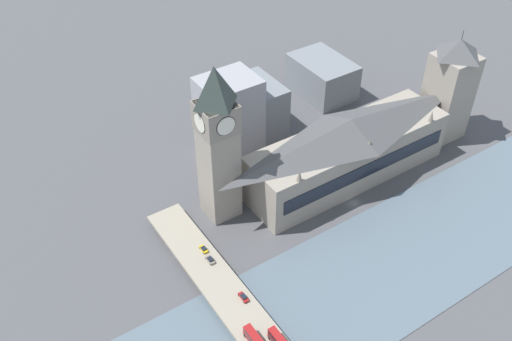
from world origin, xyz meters
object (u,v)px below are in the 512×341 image
Objects in this scene: victoria_tower at (449,89)px; car_southbound_lead at (204,249)px; car_northbound_mid at (243,297)px; clock_tower at (217,140)px; double_decker_bus_mid at (255,340)px; road_bridge at (257,334)px; parliament_hall at (348,149)px; car_southbound_mid at (210,260)px.

car_southbound_lead is (-7.05, 131.21, -19.51)m from victoria_tower.
clock_tower is at bearing -21.58° from car_northbound_mid.
car_northbound_mid is (-44.28, 17.51, -30.60)m from clock_tower.
car_northbound_mid is (16.93, -6.47, -1.91)m from double_decker_bus_mid.
double_decker_bus_mid is (-3.28, 2.93, 3.47)m from road_bridge.
clock_tower is at bearing -21.40° from double_decker_bus_mid.
clock_tower is 71.73m from double_decker_bus_mid.
car_northbound_mid is 1.13× the size of car_southbound_lead.
parliament_hall reaches higher than road_bridge.
parliament_hall is at bearing -84.56° from car_southbound_lead.
car_northbound_mid is at bearing 104.27° from victoria_tower.
road_bridge is 5.60m from double_decker_bus_mid.
parliament_hall reaches higher than car_southbound_lead.
car_southbound_mid is (20.42, 1.07, -0.00)m from car_northbound_mid.
victoria_tower is at bearing -86.93° from car_southbound_lead.
car_northbound_mid is at bearing 158.42° from clock_tower.
car_southbound_mid is at bearing -8.24° from double_decker_bus_mid.
car_southbound_lead reaches higher than road_bridge.
clock_tower reaches higher than car_southbound_lead.
parliament_hall reaches higher than car_southbound_mid.
double_decker_bus_mid reaches higher than car_southbound_lead.
parliament_hall is at bearing -80.21° from car_southbound_mid.
road_bridge is 13.37× the size of double_decker_bus_mid.
car_northbound_mid reaches higher than car_southbound_lead.
car_southbound_mid is (34.08, -2.47, 1.56)m from road_bridge.
parliament_hall is 60.17m from clock_tower.
parliament_hall is at bearing -101.31° from clock_tower.
double_decker_bus_mid reaches higher than car_southbound_mid.
parliament_hall is at bearing -58.51° from road_bridge.
double_decker_bus_mid is 2.52× the size of car_southbound_lead.
car_northbound_mid is at bearing -178.89° from car_southbound_lead.
parliament_hall is 80.78m from car_northbound_mid.
road_bridge is at bearing 109.26° from victoria_tower.
double_decker_bus_mid is at bearing 172.13° from car_southbound_lead.
parliament_hall is 90.45m from road_bridge.
clock_tower is 114.27m from victoria_tower.
parliament_hall is 0.67× the size of road_bridge.
victoria_tower is 11.67× the size of car_northbound_mid.
victoria_tower is (-11.03, -113.19, -11.14)m from clock_tower.
double_decker_bus_mid is (-61.21, 23.99, -28.69)m from clock_tower.
victoria_tower is 147.12m from double_decker_bus_mid.
clock_tower is at bearing -37.91° from car_southbound_mid.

